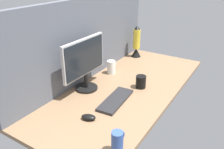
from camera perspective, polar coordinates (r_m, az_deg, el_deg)
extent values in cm
cube|color=#8C6B4C|center=(194.27, 3.22, -3.30)|extent=(180.00, 80.00, 3.00)
cube|color=#565B66|center=(200.00, -6.04, 8.55)|extent=(180.00, 5.00, 68.70)
cylinder|color=black|center=(190.27, -6.26, -3.25)|extent=(18.00, 18.00, 1.80)
cylinder|color=black|center=(187.35, -6.35, -1.53)|extent=(3.20, 3.20, 11.00)
cube|color=#B7B7B7|center=(179.99, -6.90, 4.25)|extent=(46.84, 2.40, 28.95)
cube|color=black|center=(179.16, -6.55, 4.17)|extent=(44.44, 0.60, 26.55)
cube|color=#262628|center=(172.40, 0.90, -6.26)|extent=(38.03, 16.33, 2.00)
ellipsoid|color=black|center=(153.80, -5.77, -10.38)|extent=(8.37, 10.89, 3.40)
cylinder|color=white|center=(214.45, -0.20, 1.83)|extent=(7.54, 7.54, 12.26)
torus|color=white|center=(217.78, 0.44, 2.37)|extent=(6.40, 1.00, 6.40)
cylinder|color=black|center=(190.73, 7.08, -1.79)|extent=(8.30, 8.30, 10.29)
cylinder|color=#38569E|center=(127.26, 1.30, -16.27)|extent=(6.44, 6.44, 12.94)
torus|color=#38569E|center=(129.49, 2.25, -15.05)|extent=(6.69, 1.00, 6.69)
cone|color=black|center=(257.88, 5.91, 5.42)|extent=(10.45, 10.45, 9.50)
cylinder|color=gold|center=(253.24, 6.07, 8.67)|extent=(7.60, 7.60, 20.90)
cone|color=black|center=(250.10, 6.19, 11.38)|extent=(6.84, 6.84, 3.80)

